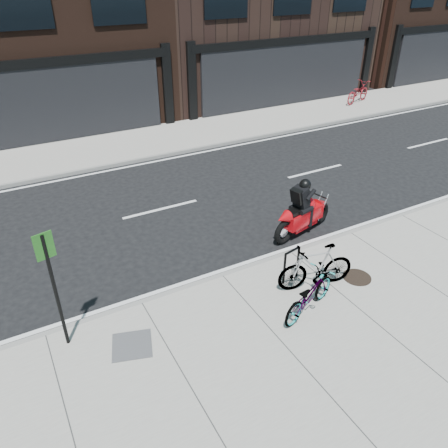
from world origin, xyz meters
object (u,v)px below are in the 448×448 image
bicycle_rear (316,267)px  bicycle_far (358,92)px  motorcycle (306,211)px  sign_post (53,282)px  manhole_cover (357,277)px  bike_rack (291,262)px  bicycle_front (309,295)px  utility_grate (132,345)px

bicycle_rear → bicycle_far: bearing=146.5°
bicycle_far → motorcycle: bearing=112.2°
bicycle_rear → sign_post: 5.44m
manhole_cover → motorcycle: bearing=82.7°
bike_rack → bicycle_rear: 0.56m
bicycle_rear → manhole_cover: bearing=90.2°
motorcycle → sign_post: 6.86m
bike_rack → sign_post: size_ratio=0.34×
bicycle_far → sign_post: 20.04m
bike_rack → sign_post: sign_post is taller
motorcycle → manhole_cover: bearing=-110.4°
motorcycle → sign_post: (-6.67, -1.25, 0.94)m
bicycle_front → sign_post: 4.98m
bike_rack → manhole_cover: bearing=-26.0°
utility_grate → motorcycle: bearing=18.9°
manhole_cover → utility_grate: size_ratio=0.88×
utility_grate → sign_post: 1.94m
bike_rack → motorcycle: bearing=44.7°
bicycle_front → sign_post: bearing=52.9°
bicycle_front → manhole_cover: (1.74, 0.35, -0.43)m
bicycle_front → bicycle_rear: bicycle_rear is taller
motorcycle → sign_post: size_ratio=0.89×
bicycle_rear → bicycle_front: bearing=-34.3°
bicycle_rear → motorcycle: 2.57m
bicycle_front → motorcycle: 3.43m
motorcycle → bicycle_far: bearing=27.6°
bicycle_far → manhole_cover: 15.75m
bicycle_front → sign_post: (-4.63, 1.51, 1.05)m
sign_post → motorcycle: bearing=-3.1°
bicycle_far → utility_grate: bicycle_far is taller
bicycle_rear → motorcycle: size_ratio=0.81×
motorcycle → manhole_cover: 2.49m
bicycle_front → bicycle_rear: (0.65, 0.60, 0.10)m
bike_rack → bicycle_rear: (0.34, -0.45, 0.04)m
bicycle_rear → utility_grate: 4.26m
motorcycle → utility_grate: bearing=-174.3°
motorcycle → bicycle_rear: bearing=-136.1°
bike_rack → bicycle_front: bicycle_front is taller
manhole_cover → utility_grate: same height
bicycle_far → sign_post: sign_post is taller
manhole_cover → utility_grate: 5.33m
motorcycle → manhole_cover: size_ratio=3.35×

